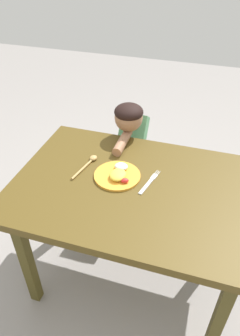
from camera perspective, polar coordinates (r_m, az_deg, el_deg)
name	(u,v)px	position (r m, az deg, el deg)	size (l,w,h in m)	color
ground_plane	(132,274)	(2.07, 2.14, -18.84)	(8.00, 8.00, 0.00)	gray
dining_table	(135,198)	(1.56, 2.70, -5.43)	(1.19, 0.83, 0.74)	#503E16
plate	(118,175)	(1.55, -0.37, -1.21)	(0.23, 0.23, 0.04)	gold
fork	(149,183)	(1.53, 5.36, -2.70)	(0.07, 0.20, 0.01)	silver
spoon	(89,163)	(1.64, -5.78, 0.97)	(0.07, 0.22, 0.02)	tan
person	(132,153)	(2.07, 2.20, 2.81)	(0.17, 0.47, 0.94)	#3E5365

